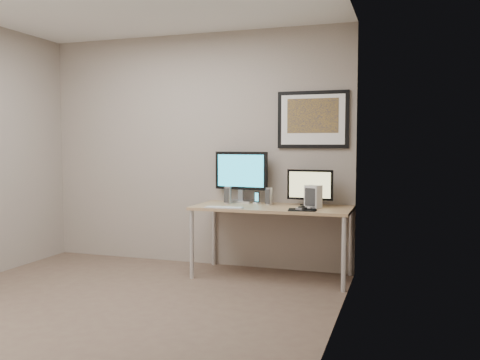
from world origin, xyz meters
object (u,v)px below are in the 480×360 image
(keyboard, at_px, (224,207))
(speaker_left, at_px, (228,195))
(desk, at_px, (272,213))
(fan_unit, at_px, (313,197))
(speaker_right, at_px, (269,196))
(monitor_large, at_px, (241,174))
(phone_dock, at_px, (257,198))
(monitor_tv, at_px, (310,187))
(framed_art, at_px, (313,120))

(keyboard, bearing_deg, speaker_left, 101.03)
(desk, bearing_deg, speaker_left, 171.07)
(speaker_left, xyz_separation_m, fan_unit, (0.93, -0.08, 0.02))
(desk, relative_size, speaker_right, 8.79)
(desk, distance_m, monitor_large, 0.60)
(desk, distance_m, phone_dock, 0.30)
(monitor_tv, distance_m, keyboard, 0.92)
(desk, distance_m, monitor_tv, 0.47)
(speaker_right, bearing_deg, fan_unit, -1.33)
(phone_dock, relative_size, keyboard, 0.34)
(monitor_large, xyz_separation_m, monitor_tv, (0.77, -0.08, -0.11))
(monitor_large, relative_size, keyboard, 1.57)
(desk, xyz_separation_m, phone_dock, (-0.21, 0.17, 0.13))
(framed_art, relative_size, keyboard, 1.95)
(speaker_left, bearing_deg, framed_art, 24.53)
(desk, xyz_separation_m, fan_unit, (0.42, -0.00, 0.18))
(speaker_left, bearing_deg, monitor_tv, 13.32)
(desk, bearing_deg, monitor_tv, 23.83)
(framed_art, xyz_separation_m, keyboard, (-0.77, -0.62, -0.88))
(desk, distance_m, speaker_left, 0.54)
(speaker_right, distance_m, phone_dock, 0.16)
(monitor_tv, distance_m, phone_dock, 0.58)
(desk, relative_size, speaker_left, 8.64)
(framed_art, distance_m, fan_unit, 0.85)
(keyboard, bearing_deg, speaker_right, 45.61)
(speaker_right, bearing_deg, speaker_left, -164.74)
(speaker_left, distance_m, fan_unit, 0.93)
(monitor_large, bearing_deg, speaker_left, -113.55)
(monitor_tv, relative_size, speaker_right, 2.62)
(framed_art, bearing_deg, monitor_large, -173.22)
(monitor_large, xyz_separation_m, phone_dock, (0.20, -0.07, -0.24))
(monitor_large, distance_m, speaker_right, 0.43)
(framed_art, xyz_separation_m, monitor_large, (-0.76, -0.09, -0.59))
(phone_dock, xyz_separation_m, fan_unit, (0.63, -0.17, 0.05))
(speaker_right, bearing_deg, monitor_tv, 18.16)
(speaker_left, bearing_deg, speaker_right, 11.91)
(speaker_left, height_order, keyboard, speaker_left)
(desk, relative_size, framed_art, 2.13)
(monitor_large, height_order, speaker_left, monitor_large)
(monitor_tv, xyz_separation_m, phone_dock, (-0.57, 0.01, -0.13))
(monitor_large, bearing_deg, phone_dock, -12.41)
(desk, xyz_separation_m, framed_art, (0.35, 0.33, 0.96))
(speaker_right, xyz_separation_m, keyboard, (-0.35, -0.40, -0.08))
(monitor_large, bearing_deg, keyboard, -83.68)
(monitor_large, height_order, keyboard, monitor_large)
(framed_art, height_order, speaker_right, framed_art)
(monitor_tv, height_order, fan_unit, monitor_tv)
(framed_art, bearing_deg, keyboard, -141.05)
(desk, height_order, fan_unit, fan_unit)
(keyboard, bearing_deg, monitor_large, 86.76)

